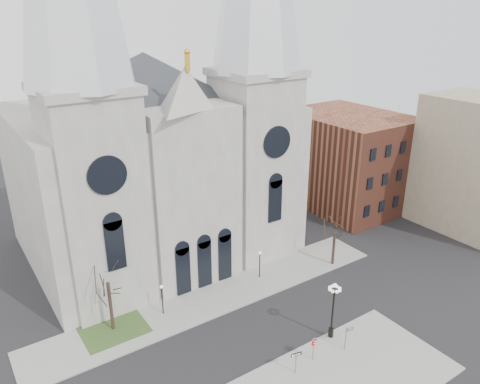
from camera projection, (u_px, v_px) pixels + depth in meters
ground at (282, 357)px, 41.27m from camera, size 160.00×160.00×0.00m
sidewalk_near at (348, 377)px, 38.97m from camera, size 18.00×10.00×0.14m
sidewalk_far at (217, 297)px, 49.69m from camera, size 40.00×6.00×0.14m
grass_patch at (113, 329)px, 44.72m from camera, size 6.00×5.00×0.18m
cathedral at (158, 106)px, 51.95m from camera, size 33.00×26.66×54.00m
bg_building_brick at (346, 160)px, 71.21m from camera, size 14.00×18.00×14.00m
bg_building_tan at (478, 165)px, 62.35m from camera, size 10.00×14.00×18.00m
tree_left at (107, 280)px, 42.67m from camera, size 3.20×3.20×7.50m
tree_right at (335, 231)px, 54.35m from camera, size 3.20×3.20×6.00m
ped_lamp_left at (162, 295)px, 46.11m from camera, size 0.32×0.32×3.26m
ped_lamp_right at (260, 260)px, 52.37m from camera, size 0.32×0.32×3.26m
stop_sign at (314, 344)px, 40.25m from camera, size 0.78×0.25×2.23m
globe_lamp at (333, 304)px, 42.31m from camera, size 1.61×1.61×5.75m
one_way_sign at (296, 358)px, 38.80m from camera, size 0.95×0.25×2.19m
street_name_sign at (347, 336)px, 41.58m from camera, size 0.73×0.21×2.30m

